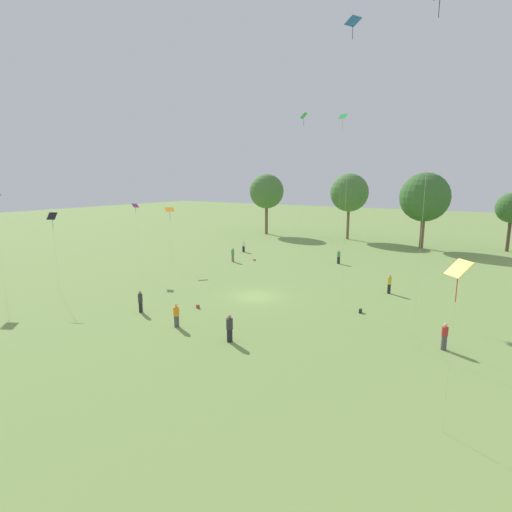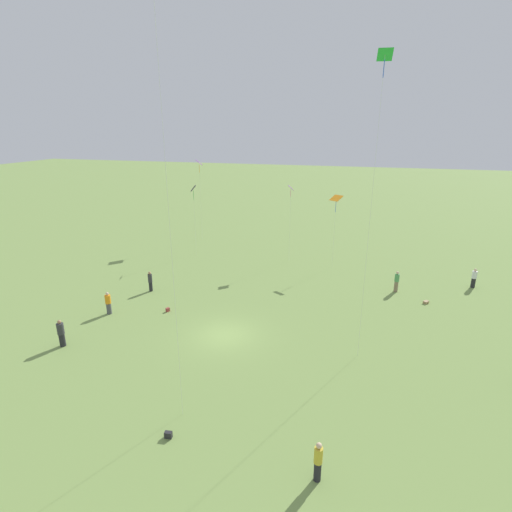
# 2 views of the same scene
# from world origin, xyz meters

# --- Properties ---
(ground_plane) EXTENTS (240.00, 240.00, 0.00)m
(ground_plane) POSITION_xyz_m (0.00, 0.00, 0.00)
(ground_plane) COLOR #7A994C
(person_0) EXTENTS (0.55, 0.55, 1.85)m
(person_0) POSITION_xyz_m (4.13, -9.65, 0.91)
(person_0) COLOR #232328
(person_0) RESTS_ON ground_plane
(person_3) EXTENTS (0.54, 0.54, 1.76)m
(person_3) POSITION_xyz_m (-0.72, -9.56, 0.87)
(person_3) COLOR #4C4C51
(person_3) RESTS_ON ground_plane
(person_4) EXTENTS (0.45, 0.45, 1.84)m
(person_4) POSITION_xyz_m (-11.01, 11.61, 0.92)
(person_4) COLOR #847056
(person_4) RESTS_ON ground_plane
(person_5) EXTENTS (0.40, 0.40, 1.77)m
(person_5) POSITION_xyz_m (-5.45, -8.72, 0.89)
(person_5) COLOR #232328
(person_5) RESTS_ON ground_plane
(person_6) EXTENTS (0.47, 0.47, 1.85)m
(person_6) POSITION_xyz_m (10.00, 7.57, 0.93)
(person_6) COLOR #232328
(person_6) RESTS_ON ground_plane
(person_7) EXTENTS (0.54, 0.54, 1.75)m
(person_7) POSITION_xyz_m (-13.82, 18.20, 0.86)
(person_7) COLOR #232328
(person_7) RESTS_ON ground_plane
(kite_0) EXTENTS (0.60, 0.78, 17.19)m
(kite_0) POSITION_xyz_m (0.15, 8.82, 15.63)
(kite_0) COLOR green
(kite_0) RESTS_ON ground_plane
(kite_1) EXTENTS (0.81, 0.70, 7.88)m
(kite_1) POSITION_xyz_m (-16.89, 1.13, 7.29)
(kite_1) COLOR purple
(kite_1) RESTS_ON ground_plane
(kite_4) EXTENTS (0.96, 0.83, 7.60)m
(kite_4) POSITION_xyz_m (-16.10, -9.16, 7.02)
(kite_4) COLOR black
(kite_4) RESTS_ON ground_plane
(kite_5) EXTENTS (1.34, 1.36, 7.18)m
(kite_5) POSITION_xyz_m (-16.15, 5.73, 6.78)
(kite_5) COLOR orange
(kite_5) RESTS_ON ground_plane
(kite_9) EXTENTS (1.24, 1.15, 9.70)m
(kite_9) POSITION_xyz_m (-22.23, -11.04, 9.10)
(kite_9) COLOR purple
(kite_9) RESTS_ON ground_plane
(picnic_bag_0) EXTENTS (0.32, 0.28, 0.29)m
(picnic_bag_0) POSITION_xyz_m (-2.24, -5.46, 0.14)
(picnic_bag_0) COLOR #933833
(picnic_bag_0) RESTS_ON ground_plane
(picnic_bag_1) EXTENTS (0.53, 0.50, 0.21)m
(picnic_bag_1) POSITION_xyz_m (-9.15, 13.84, 0.10)
(picnic_bag_1) COLOR #A58459
(picnic_bag_1) RESTS_ON ground_plane
(picnic_bag_2) EXTENTS (0.24, 0.37, 0.31)m
(picnic_bag_2) POSITION_xyz_m (9.54, 0.71, 0.16)
(picnic_bag_2) COLOR #262628
(picnic_bag_2) RESTS_ON ground_plane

